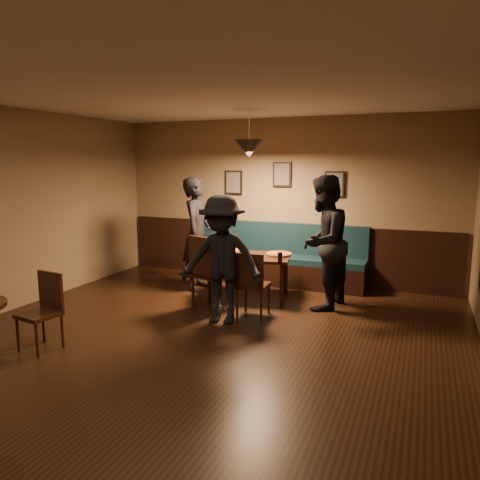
% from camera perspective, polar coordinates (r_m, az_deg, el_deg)
% --- Properties ---
extents(floor, '(7.00, 7.00, 0.00)m').
position_cam_1_polar(floor, '(5.07, -6.97, -14.12)').
color(floor, black).
rests_on(floor, ground).
extents(ceiling, '(7.00, 7.00, 0.00)m').
position_cam_1_polar(ceiling, '(4.71, -7.70, 18.88)').
color(ceiling, silver).
rests_on(ceiling, ground).
extents(wall_back, '(6.00, 0.00, 6.00)m').
position_cam_1_polar(wall_back, '(7.90, 5.32, 4.96)').
color(wall_back, '#8C704F').
rests_on(wall_back, ground).
extents(wainscot, '(5.88, 0.06, 1.00)m').
position_cam_1_polar(wainscot, '(8.00, 5.16, -1.50)').
color(wainscot, black).
rests_on(wainscot, ground).
extents(booth_bench, '(3.00, 0.60, 1.00)m').
position_cam_1_polar(booth_bench, '(7.75, 4.57, -1.85)').
color(booth_bench, '#0F232D').
rests_on(booth_bench, ground).
extents(picture_left, '(0.32, 0.04, 0.42)m').
position_cam_1_polar(picture_left, '(8.17, -0.80, 7.26)').
color(picture_left, black).
rests_on(picture_left, wall_back).
extents(picture_center, '(0.32, 0.04, 0.42)m').
position_cam_1_polar(picture_center, '(7.85, 5.31, 8.22)').
color(picture_center, black).
rests_on(picture_center, wall_back).
extents(picture_right, '(0.32, 0.04, 0.42)m').
position_cam_1_polar(picture_right, '(7.64, 11.80, 6.89)').
color(picture_right, black).
rests_on(picture_right, wall_back).
extents(pendant_lamp, '(0.44, 0.44, 0.25)m').
position_cam_1_polar(pendant_lamp, '(6.74, 1.15, 11.43)').
color(pendant_lamp, black).
rests_on(pendant_lamp, ceiling).
extents(dining_table, '(1.37, 1.02, 0.66)m').
position_cam_1_polar(dining_table, '(6.95, 1.10, -4.59)').
color(dining_table, black).
rests_on(dining_table, floor).
extents(chair_near_left, '(0.60, 0.60, 1.05)m').
position_cam_1_polar(chair_near_left, '(6.40, -3.45, -4.04)').
color(chair_near_left, black).
rests_on(chair_near_left, floor).
extents(chair_near_right, '(0.40, 0.40, 0.89)m').
position_cam_1_polar(chair_near_right, '(6.10, 1.68, -5.50)').
color(chair_near_right, black).
rests_on(chair_near_right, floor).
extents(diner_left, '(0.55, 0.73, 1.82)m').
position_cam_1_polar(diner_left, '(7.36, -5.42, 0.78)').
color(diner_left, black).
rests_on(diner_left, floor).
extents(diner_right, '(0.87, 1.03, 1.88)m').
position_cam_1_polar(diner_right, '(6.45, 10.36, -0.32)').
color(diner_right, black).
rests_on(diner_right, floor).
extents(diner_front, '(1.12, 0.72, 1.65)m').
position_cam_1_polar(diner_front, '(5.78, -2.30, -2.48)').
color(diner_front, black).
rests_on(diner_front, floor).
extents(pizza_a, '(0.34, 0.34, 0.04)m').
position_cam_1_polar(pizza_a, '(7.14, -1.18, -1.33)').
color(pizza_a, '#CF6127').
rests_on(pizza_a, dining_table).
extents(pizza_b, '(0.45, 0.45, 0.04)m').
position_cam_1_polar(pizza_b, '(6.67, 0.58, -2.09)').
color(pizza_b, '#C26624').
rests_on(pizza_b, dining_table).
extents(pizza_c, '(0.44, 0.44, 0.04)m').
position_cam_1_polar(pizza_c, '(6.88, 4.92, -1.75)').
color(pizza_c, orange).
rests_on(pizza_c, dining_table).
extents(soda_glass, '(0.07, 0.07, 0.14)m').
position_cam_1_polar(soda_glass, '(6.40, 5.04, -2.17)').
color(soda_glass, black).
rests_on(soda_glass, dining_table).
extents(tabasco_bottle, '(0.03, 0.03, 0.13)m').
position_cam_1_polar(tabasco_bottle, '(6.62, 5.21, -1.84)').
color(tabasco_bottle, '#930A04').
rests_on(tabasco_bottle, dining_table).
extents(napkin_a, '(0.18, 0.18, 0.01)m').
position_cam_1_polar(napkin_a, '(7.29, -2.24, -1.24)').
color(napkin_a, '#1B6523').
rests_on(napkin_a, dining_table).
extents(napkin_b, '(0.23, 0.23, 0.01)m').
position_cam_1_polar(napkin_b, '(6.86, -3.81, -1.93)').
color(napkin_b, '#20792C').
rests_on(napkin_b, dining_table).
extents(cutlery_set, '(0.18, 0.03, 0.00)m').
position_cam_1_polar(cutlery_set, '(6.53, 0.20, -2.51)').
color(cutlery_set, silver).
rests_on(cutlery_set, dining_table).
extents(cafe_chair_far, '(0.42, 0.42, 0.85)m').
position_cam_1_polar(cafe_chair_far, '(5.48, -23.97, -8.35)').
color(cafe_chair_far, '#321F0E').
rests_on(cafe_chair_far, floor).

